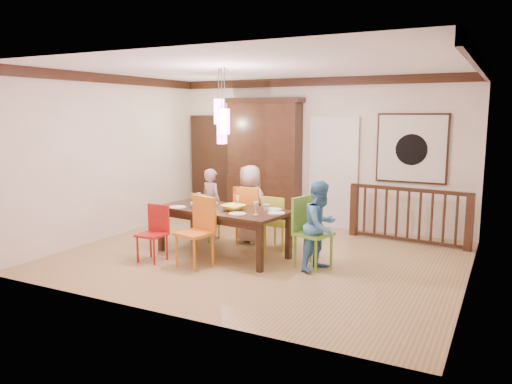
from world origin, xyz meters
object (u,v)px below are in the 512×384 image
at_px(dining_table, 223,214).
at_px(person_far_mid, 250,204).
at_px(balustrade, 408,214).
at_px(chair_far_left, 206,213).
at_px(person_far_left, 212,203).
at_px(person_end_right, 321,226).
at_px(chair_end_right, 314,228).
at_px(china_hutch, 264,161).

distance_m(dining_table, person_far_mid, 0.88).
height_order(dining_table, balustrade, balustrade).
distance_m(dining_table, chair_far_left, 1.02).
distance_m(person_far_left, person_far_mid, 0.77).
distance_m(balustrade, person_end_right, 2.30).
height_order(balustrade, person_end_right, person_end_right).
relative_size(dining_table, chair_far_left, 2.58).
height_order(balustrade, person_far_mid, person_far_mid).
relative_size(chair_far_left, chair_end_right, 0.83).
height_order(chair_far_left, person_far_left, person_far_left).
bearing_deg(dining_table, balustrade, 47.92).
bearing_deg(balustrade, dining_table, -133.24).
bearing_deg(person_end_right, person_far_left, 85.74).
bearing_deg(person_far_left, chair_far_left, 112.66).
relative_size(dining_table, person_end_right, 1.70).
distance_m(chair_end_right, person_far_left, 2.38).
height_order(chair_far_left, person_far_mid, person_far_mid).
xyz_separation_m(china_hutch, person_end_right, (2.12, -2.49, -0.62)).
height_order(chair_far_left, balustrade, balustrade).
height_order(china_hutch, balustrade, china_hutch).
xyz_separation_m(chair_far_left, person_end_right, (2.37, -0.69, 0.16)).
xyz_separation_m(chair_far_left, person_far_mid, (0.76, 0.20, 0.19)).
bearing_deg(person_far_left, dining_table, 151.90).
distance_m(dining_table, balustrade, 3.25).
xyz_separation_m(dining_table, person_far_mid, (0.02, 0.88, 0.01)).
bearing_deg(chair_end_right, chair_far_left, 90.69).
distance_m(balustrade, person_far_left, 3.45).
bearing_deg(china_hutch, person_far_mid, -72.32).
xyz_separation_m(dining_table, person_end_right, (1.63, -0.02, -0.02)).
bearing_deg(chair_end_right, person_end_right, -102.18).
xyz_separation_m(dining_table, person_far_left, (-0.75, 0.86, -0.04)).
relative_size(chair_end_right, balustrade, 0.48).
relative_size(dining_table, china_hutch, 0.87).
height_order(dining_table, person_far_mid, person_far_mid).
height_order(chair_far_left, person_end_right, person_end_right).
relative_size(chair_far_left, person_far_mid, 0.63).
xyz_separation_m(chair_end_right, person_far_mid, (-1.48, 0.83, 0.09)).
bearing_deg(person_end_right, person_far_mid, 76.91).
bearing_deg(person_end_right, china_hutch, 56.46).
distance_m(china_hutch, person_far_mid, 1.77).
bearing_deg(person_far_left, person_end_right, -179.49).
relative_size(dining_table, person_far_mid, 1.63).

